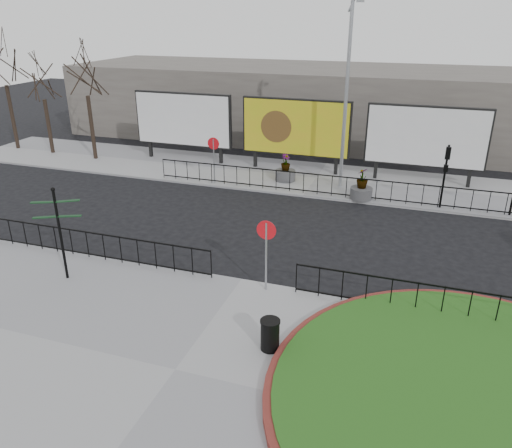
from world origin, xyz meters
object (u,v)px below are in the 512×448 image
at_px(fingerpost_sign, 59,225).
at_px(planter_a, 285,172).
at_px(billboard_mid, 296,128).
at_px(litter_bin, 270,335).
at_px(planter_c, 362,189).
at_px(lamp_post, 346,95).

relative_size(fingerpost_sign, planter_a, 2.25).
bearing_deg(billboard_mid, litter_bin, -77.72).
xyz_separation_m(litter_bin, planter_c, (0.75, 12.79, 0.06)).
distance_m(litter_bin, planter_a, 14.83).
bearing_deg(lamp_post, planter_c, -50.88).
relative_size(billboard_mid, fingerpost_sign, 1.87).
relative_size(litter_bin, planter_a, 0.62).
xyz_separation_m(billboard_mid, lamp_post, (3.01, -1.97, 2.23)).
bearing_deg(billboard_mid, planter_a, -90.00).
height_order(fingerpost_sign, planter_a, fingerpost_sign).
height_order(billboard_mid, planter_a, billboard_mid).
xyz_separation_m(billboard_mid, fingerpost_sign, (-4.27, -14.82, -0.48)).
xyz_separation_m(lamp_post, planter_c, (1.30, -1.60, -4.18)).
bearing_deg(billboard_mid, planter_c, -39.66).
xyz_separation_m(lamp_post, fingerpost_sign, (-7.28, -12.85, -2.71)).
distance_m(fingerpost_sign, planter_a, 13.62).
xyz_separation_m(billboard_mid, litter_bin, (3.56, -16.37, -2.02)).
bearing_deg(lamp_post, planter_a, -180.00).
height_order(lamp_post, planter_c, lamp_post).
relative_size(planter_a, planter_c, 0.95).
relative_size(fingerpost_sign, planter_c, 2.14).
height_order(planter_a, planter_c, planter_c).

